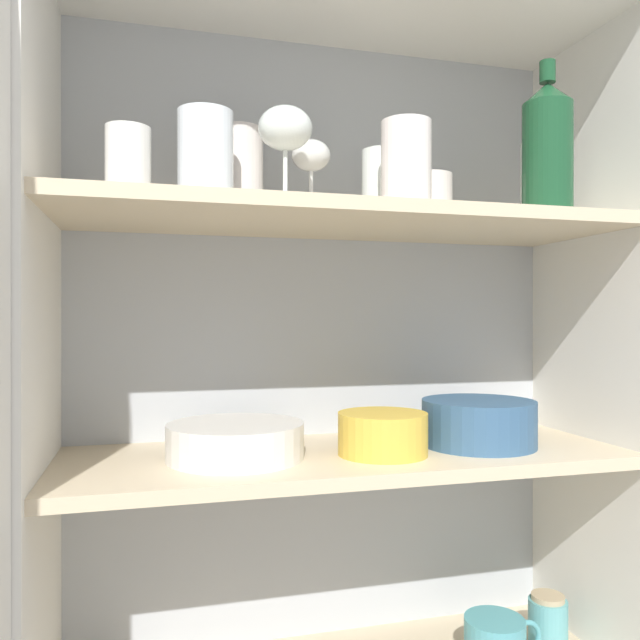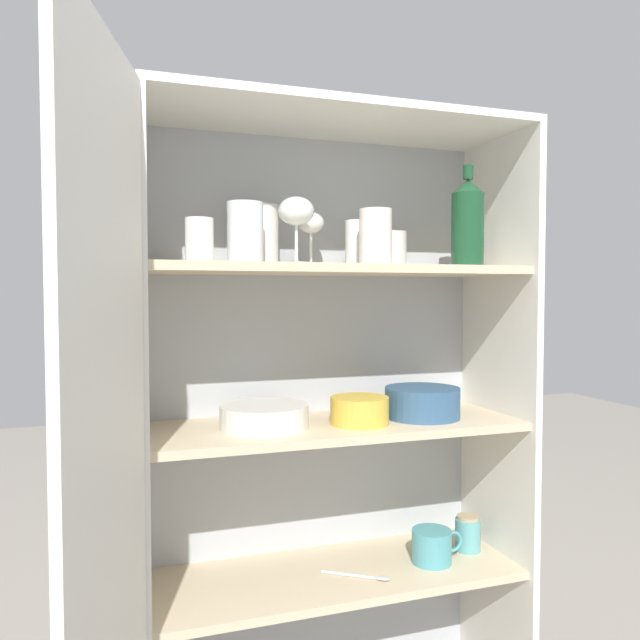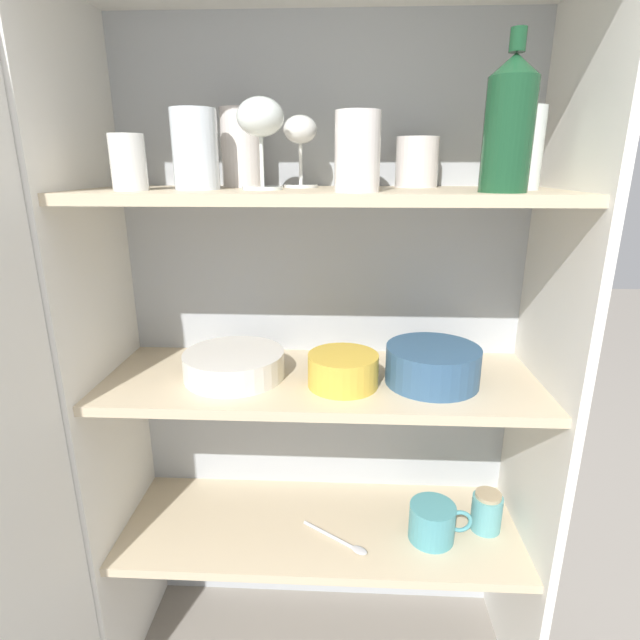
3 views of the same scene
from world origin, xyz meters
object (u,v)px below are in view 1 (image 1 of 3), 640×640
(wine_bottle, at_px, (547,147))
(mixing_bowl_large, at_px, (479,421))
(storage_jar, at_px, (548,621))
(serving_bowl_small, at_px, (383,432))
(plate_stack_white, at_px, (236,441))

(wine_bottle, distance_m, mixing_bowl_large, 0.45)
(wine_bottle, bearing_deg, storage_jar, 54.11)
(wine_bottle, bearing_deg, mixing_bowl_large, 135.91)
(wine_bottle, relative_size, mixing_bowl_large, 1.29)
(wine_bottle, distance_m, serving_bowl_small, 0.52)
(mixing_bowl_large, distance_m, serving_bowl_small, 0.18)
(wine_bottle, bearing_deg, plate_stack_white, 169.99)
(plate_stack_white, relative_size, mixing_bowl_large, 1.10)
(wine_bottle, xyz_separation_m, storage_jar, (0.07, 0.10, -0.80))
(wine_bottle, xyz_separation_m, serving_bowl_small, (-0.26, 0.05, -0.45))
(mixing_bowl_large, relative_size, serving_bowl_small, 1.34)
(plate_stack_white, bearing_deg, serving_bowl_small, -7.88)
(wine_bottle, bearing_deg, serving_bowl_small, 168.14)
(serving_bowl_small, xyz_separation_m, storage_jar, (0.33, 0.04, -0.36))
(wine_bottle, distance_m, storage_jar, 0.81)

